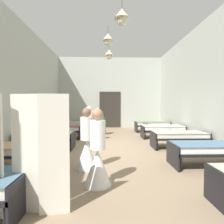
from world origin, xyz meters
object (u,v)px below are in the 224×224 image
Objects in this scene: bed_right_row_2 at (179,136)px; bed_right_row_3 at (162,129)px; bed_left_row_1 at (20,150)px; bed_right_row_1 at (209,149)px; bed_left_row_2 at (46,136)px; nurse_mid_aisle at (98,158)px; bed_left_row_3 at (60,129)px; privacy_screen at (24,155)px; bed_left_row_4 at (69,124)px; nurse_near_aisle at (89,129)px; potted_plant at (102,121)px; bed_right_row_4 at (152,124)px; nurse_far_aisle at (87,147)px.

bed_right_row_3 is at bearing 90.00° from bed_right_row_2.
bed_left_row_1 and bed_right_row_1 have the same top height.
bed_left_row_2 is 3.48m from nurse_mid_aisle.
privacy_screen reaches higher than bed_left_row_3.
bed_right_row_2 is (4.69, 0.00, 0.00)m from bed_left_row_2.
bed_left_row_2 is at bearing -90.00° from bed_left_row_3.
bed_left_row_4 is at bearing 157.94° from bed_right_row_3.
nurse_mid_aisle is at bearing 136.65° from nurse_near_aisle.
nurse_near_aisle reaches higher than bed_right_row_3.
nurse_near_aisle is (1.38, -0.62, 0.09)m from bed_left_row_3.
potted_plant is (1.87, 3.00, 0.27)m from bed_left_row_2.
potted_plant reaches higher than bed_left_row_2.
potted_plant is (-2.81, -0.80, 0.27)m from bed_right_row_4.
nurse_far_aisle reaches higher than bed_right_row_1.
potted_plant reaches higher than bed_right_row_3.
nurse_mid_aisle is (1.93, -6.69, 0.09)m from bed_left_row_4.
bed_right_row_3 is at bearing -22.06° from bed_left_row_4.
bed_right_row_3 is 1.00× the size of bed_left_row_4.
potted_plant is at bearing -67.04° from nurse_near_aisle.
bed_left_row_4 is 4.69m from bed_right_row_4.
bed_left_row_3 is 1.51m from nurse_near_aisle.
privacy_screen is (-3.74, -1.88, 0.41)m from bed_right_row_1.
privacy_screen is (-0.68, -1.80, 0.32)m from nurse_far_aisle.
bed_left_row_4 is 6.01m from nurse_far_aisle.
bed_left_row_4 is at bearing 180.00° from bed_right_row_4.
nurse_mid_aisle is 0.87× the size of privacy_screen.
privacy_screen reaches higher than potted_plant.
bed_left_row_2 is at bearing 41.25° from nurse_mid_aisle.
nurse_mid_aisle is at bearing -68.01° from bed_left_row_3.
nurse_near_aisle reaches higher than bed_left_row_2.
bed_right_row_2 is at bearing 22.06° from bed_left_row_1.
nurse_near_aisle is 5.09m from privacy_screen.
potted_plant is at bearing -23.09° from bed_left_row_4.
bed_left_row_1 is 1.00× the size of bed_right_row_3.
bed_left_row_1 is at bearing -110.92° from potted_plant.
bed_left_row_4 is 1.28× the size of nurse_far_aisle.
bed_right_row_2 is at bearing 0.00° from bed_left_row_2.
bed_right_row_2 is 1.28× the size of nurse_far_aisle.
privacy_screen reaches higher than bed_left_row_4.
bed_right_row_4 is (4.69, 1.90, 0.00)m from bed_left_row_3.
bed_right_row_3 is 1.12× the size of privacy_screen.
bed_left_row_1 and bed_right_row_2 have the same top height.
potted_plant is 0.71× the size of privacy_screen.
bed_left_row_1 is 1.28× the size of nurse_near_aisle.
bed_right_row_1 is at bearing 175.17° from nurse_near_aisle.
bed_left_row_2 is at bearing -90.00° from bed_left_row_4.
bed_left_row_2 is 5.06m from bed_right_row_3.
bed_right_row_4 is at bearing -103.70° from nurse_near_aisle.
bed_left_row_3 is 1.12× the size of privacy_screen.
bed_right_row_2 is 1.28× the size of nurse_mid_aisle.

